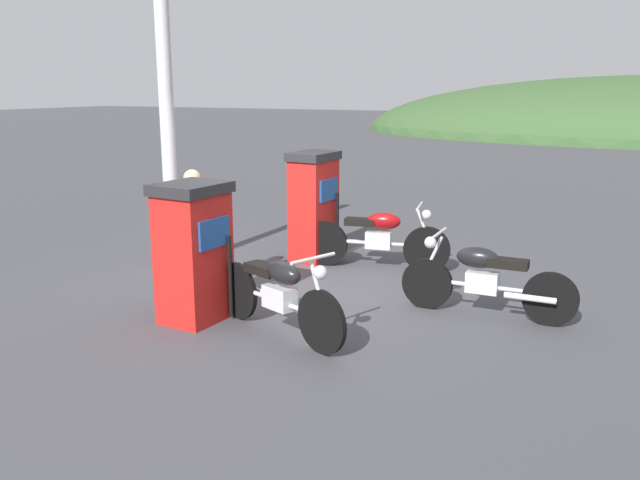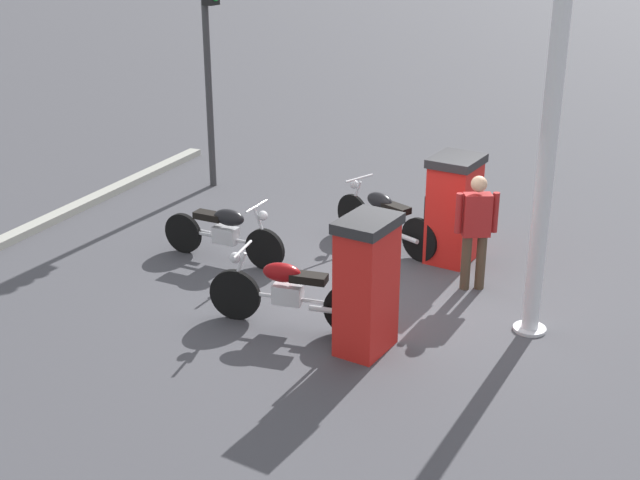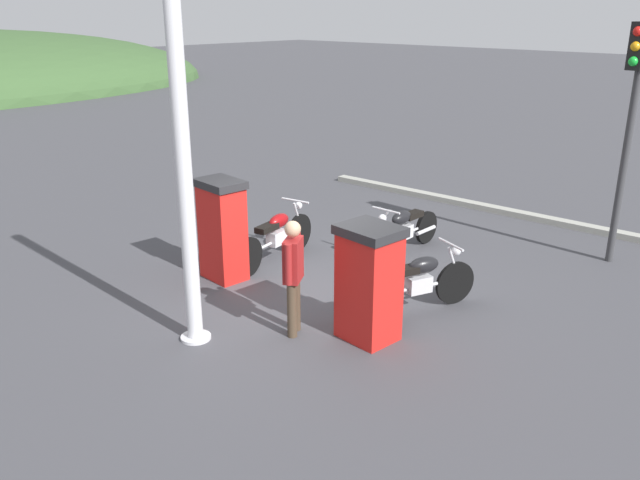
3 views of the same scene
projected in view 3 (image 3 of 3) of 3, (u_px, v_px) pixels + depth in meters
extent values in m
plane|color=#424247|center=(311.00, 295.00, 9.92)|extent=(120.00, 120.00, 0.00)
cube|color=red|center=(369.00, 288.00, 8.40)|extent=(0.63, 0.74, 1.44)
cube|color=#1E478C|center=(385.00, 259.00, 8.48)|extent=(0.07, 0.49, 0.32)
cube|color=#262628|center=(370.00, 231.00, 8.13)|extent=(0.69, 0.81, 0.12)
cylinder|color=black|center=(374.00, 291.00, 8.83)|extent=(0.05, 0.05, 0.93)
cube|color=red|center=(223.00, 234.00, 10.30)|extent=(0.55, 0.73, 1.51)
cube|color=#1E478C|center=(235.00, 210.00, 10.36)|extent=(0.07, 0.49, 0.32)
cube|color=#262628|center=(220.00, 184.00, 10.03)|extent=(0.60, 0.80, 0.12)
cylinder|color=black|center=(231.00, 239.00, 10.71)|extent=(0.05, 0.05, 0.98)
cylinder|color=black|center=(455.00, 283.00, 9.53)|extent=(0.63, 0.29, 0.65)
cylinder|color=black|center=(373.00, 300.00, 8.97)|extent=(0.63, 0.29, 0.65)
cube|color=silver|center=(418.00, 284.00, 9.24)|extent=(0.41, 0.32, 0.24)
cylinder|color=silver|center=(415.00, 288.00, 9.23)|extent=(0.99, 0.42, 0.05)
ellipsoid|color=black|center=(424.00, 265.00, 9.17)|extent=(0.53, 0.38, 0.24)
cube|color=black|center=(403.00, 271.00, 9.04)|extent=(0.48, 0.35, 0.10)
cylinder|color=silver|center=(454.00, 264.00, 9.41)|extent=(0.26, 0.13, 0.57)
cylinder|color=silver|center=(451.00, 244.00, 9.27)|extent=(0.24, 0.54, 0.04)
sphere|color=silver|center=(456.00, 251.00, 9.36)|extent=(0.18, 0.18, 0.14)
cylinder|color=silver|center=(381.00, 293.00, 9.14)|extent=(0.54, 0.26, 0.07)
cylinder|color=black|center=(299.00, 232.00, 11.68)|extent=(0.66, 0.19, 0.66)
cylinder|color=black|center=(248.00, 257.00, 10.51)|extent=(0.66, 0.19, 0.66)
cube|color=silver|center=(277.00, 238.00, 11.10)|extent=(0.39, 0.26, 0.24)
cylinder|color=silver|center=(275.00, 241.00, 11.08)|extent=(1.10, 0.26, 0.05)
ellipsoid|color=maroon|center=(279.00, 221.00, 11.06)|extent=(0.51, 0.31, 0.24)
cube|color=black|center=(267.00, 228.00, 10.80)|extent=(0.47, 0.28, 0.10)
cylinder|color=silver|center=(298.00, 217.00, 11.55)|extent=(0.26, 0.09, 0.57)
cylinder|color=silver|center=(295.00, 200.00, 11.38)|extent=(0.14, 0.56, 0.04)
sphere|color=silver|center=(298.00, 206.00, 11.50)|extent=(0.16, 0.16, 0.14)
cylinder|color=silver|center=(250.00, 251.00, 10.72)|extent=(0.55, 0.17, 0.07)
cylinder|color=black|center=(381.00, 247.00, 11.05)|extent=(0.60, 0.08, 0.60)
cylinder|color=black|center=(426.00, 227.00, 12.02)|extent=(0.60, 0.08, 0.60)
cube|color=silver|center=(403.00, 232.00, 11.46)|extent=(0.36, 0.21, 0.24)
cylinder|color=silver|center=(405.00, 234.00, 11.52)|extent=(1.04, 0.07, 0.05)
ellipsoid|color=black|center=(401.00, 218.00, 11.32)|extent=(0.48, 0.23, 0.24)
cube|color=black|center=(412.00, 215.00, 11.57)|extent=(0.44, 0.21, 0.10)
cylinder|color=silver|center=(383.00, 229.00, 10.98)|extent=(0.26, 0.04, 0.57)
cylinder|color=silver|center=(386.00, 210.00, 10.92)|extent=(0.04, 0.56, 0.04)
sphere|color=silver|center=(382.00, 218.00, 10.89)|extent=(0.14, 0.14, 0.14)
cylinder|color=silver|center=(426.00, 230.00, 11.79)|extent=(0.55, 0.08, 0.07)
cylinder|color=#473828|center=(292.00, 310.00, 8.53)|extent=(0.18, 0.18, 0.77)
cylinder|color=#473828|center=(296.00, 304.00, 8.72)|extent=(0.18, 0.18, 0.77)
cube|color=maroon|center=(293.00, 260.00, 8.40)|extent=(0.41, 0.36, 0.57)
cylinder|color=maroon|center=(288.00, 265.00, 8.17)|extent=(0.12, 0.12, 0.54)
cylinder|color=maroon|center=(297.00, 251.00, 8.61)|extent=(0.12, 0.12, 0.54)
sphere|color=tan|center=(293.00, 229.00, 8.26)|extent=(0.29, 0.29, 0.21)
cylinder|color=#38383A|center=(626.00, 148.00, 10.59)|extent=(0.13, 0.13, 3.93)
cube|color=black|center=(639.00, 46.00, 9.97)|extent=(0.23, 0.26, 0.72)
sphere|color=red|center=(638.00, 31.00, 9.83)|extent=(0.17, 0.17, 0.15)
sphere|color=orange|center=(636.00, 46.00, 9.91)|extent=(0.17, 0.17, 0.15)
sphere|color=green|center=(633.00, 61.00, 9.98)|extent=(0.17, 0.17, 0.15)
cylinder|color=silver|center=(184.00, 175.00, 7.85)|extent=(0.20, 0.20, 4.44)
cylinder|color=silver|center=(196.00, 337.00, 8.60)|extent=(0.40, 0.40, 0.04)
cube|color=#9E9E93|center=(498.00, 210.00, 13.88)|extent=(0.68, 8.61, 0.12)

